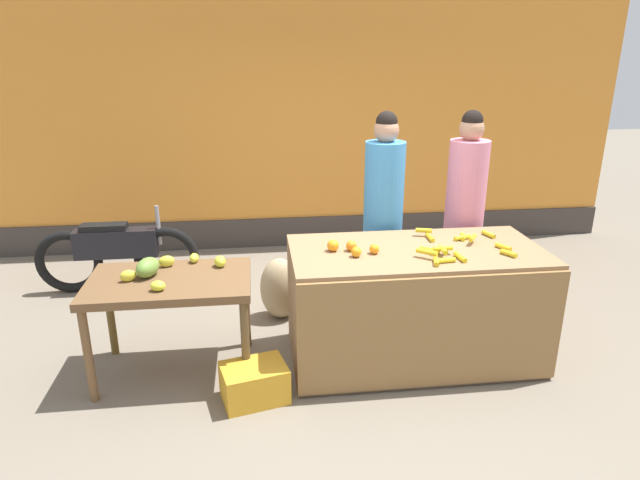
{
  "coord_description": "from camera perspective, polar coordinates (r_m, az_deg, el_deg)",
  "views": [
    {
      "loc": [
        -0.69,
        -3.74,
        2.33
      ],
      "look_at": [
        -0.21,
        0.15,
        0.96
      ],
      "focal_mm": 30.75,
      "sensor_mm": 36.0,
      "label": 1
    }
  ],
  "objects": [
    {
      "name": "side_table_wooden",
      "position": [
        4.14,
        -15.33,
        -5.06
      ],
      "size": [
        1.16,
        0.73,
        0.76
      ],
      "color": "brown",
      "rests_on": "ground"
    },
    {
      "name": "mango_papaya_pile",
      "position": [
        4.17,
        -16.37,
        -2.77
      ],
      "size": [
        0.76,
        0.61,
        0.14
      ],
      "color": "yellow",
      "rests_on": "side_table_wooden"
    },
    {
      "name": "orange_pile",
      "position": [
        4.03,
        3.22,
        -0.8
      ],
      "size": [
        0.37,
        0.22,
        0.09
      ],
      "color": "orange",
      "rests_on": "fruit_stall_counter"
    },
    {
      "name": "banana_bunch_pile",
      "position": [
        4.22,
        13.88,
        -0.6
      ],
      "size": [
        0.75,
        0.69,
        0.07
      ],
      "color": "gold",
      "rests_on": "fruit_stall_counter"
    },
    {
      "name": "market_wall_back",
      "position": [
        6.66,
        -1.03,
        12.66
      ],
      "size": [
        7.53,
        0.23,
        3.19
      ],
      "color": "orange",
      "rests_on": "ground"
    },
    {
      "name": "vendor_woman_blue_shirt",
      "position": [
        4.79,
        6.56,
        2.24
      ],
      "size": [
        0.34,
        0.34,
        1.86
      ],
      "color": "#33333D",
      "rests_on": "ground"
    },
    {
      "name": "parked_motorcycle",
      "position": [
        5.85,
        -20.35,
        -1.25
      ],
      "size": [
        1.6,
        0.18,
        0.88
      ],
      "color": "black",
      "rests_on": "ground"
    },
    {
      "name": "ground_plane",
      "position": [
        4.46,
        3.01,
        -12.24
      ],
      "size": [
        24.0,
        24.0,
        0.0
      ],
      "primitive_type": "plane",
      "color": "#756B5B"
    },
    {
      "name": "produce_crate",
      "position": [
        3.97,
        -6.85,
        -14.53
      ],
      "size": [
        0.5,
        0.41,
        0.26
      ],
      "primitive_type": "cube",
      "rotation": [
        0.0,
        0.0,
        0.24
      ],
      "color": "gold",
      "rests_on": "ground"
    },
    {
      "name": "vendor_woman_pink_shirt",
      "position": [
        5.01,
        14.75,
        2.45
      ],
      "size": [
        0.34,
        0.34,
        1.85
      ],
      "color": "#33333D",
      "rests_on": "ground"
    },
    {
      "name": "fruit_stall_counter",
      "position": [
        4.34,
        9.77,
        -6.63
      ],
      "size": [
        1.9,
        0.95,
        0.91
      ],
      "color": "olive",
      "rests_on": "ground"
    },
    {
      "name": "produce_sack",
      "position": [
        4.98,
        -4.18,
        -5.04
      ],
      "size": [
        0.4,
        0.36,
        0.57
      ],
      "primitive_type": "ellipsoid",
      "rotation": [
        0.0,
        0.0,
        2.97
      ],
      "color": "tan",
      "rests_on": "ground"
    }
  ]
}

